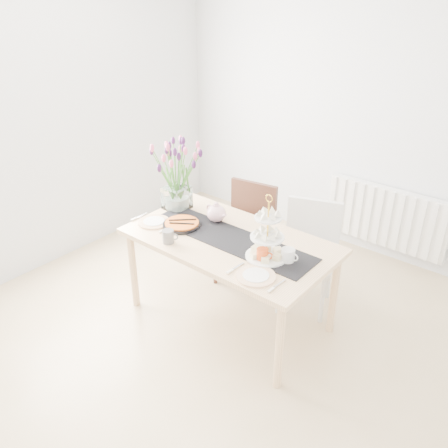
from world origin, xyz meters
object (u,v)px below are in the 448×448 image
Objects in this scene: cake_stand at (267,242)px; dining_table at (230,247)px; plate_right at (256,276)px; mug_grey at (168,236)px; chair_brown at (247,225)px; tulip_vase at (175,165)px; radiator at (386,217)px; cream_jug at (288,255)px; tart_tin at (182,224)px; chair_white at (309,247)px; plate_left at (154,222)px; mug_orange at (262,255)px; teapot at (216,213)px.

dining_table is at bearing 172.04° from cake_stand.
mug_grey is at bearing -176.67° from plate_right.
chair_brown is 1.28× the size of tulip_vase.
cake_stand is at bearing -54.01° from chair_brown.
radiator is 1.75m from cream_jug.
mug_grey is at bearing -133.37° from dining_table.
tart_tin is (-1.00, -1.81, 0.32)m from radiator.
chair_white is 3.52× the size of plate_left.
cake_stand is at bearing -7.96° from dining_table.
cake_stand is at bearing 7.50° from plate_left.
mug_orange is (0.38, -0.11, 0.13)m from dining_table.
chair_brown reaches higher than mug_grey.
teapot is 0.97× the size of plate_left.
tulip_vase reaches higher than cake_stand.
teapot is at bearing 50.35° from mug_grey.
mug_grey reaches higher than plate_right.
mug_orange is (0.65, -0.70, 0.27)m from chair_brown.
radiator is 1.41m from chair_brown.
chair_brown is 0.74m from tart_tin.
cake_stand is 0.17m from cream_jug.
plate_right is at bearing -59.58° from chair_brown.
teapot is at bearing -97.33° from chair_brown.
chair_white is 3.65× the size of teapot.
chair_white is 8.80× the size of mug_grey.
radiator is 2.72× the size of cake_stand.
plate_left is at bearing -171.07° from cream_jug.
chair_white is at bearing -7.32° from chair_brown.
mug_orange reaches higher than dining_table.
plate_right is at bearing -103.40° from chair_white.
tart_tin is 0.91m from plate_right.
chair_white reaches higher than tart_tin.
tulip_vase is 0.50m from plate_left.
chair_brown is 1.00m from mug_orange.
tart_tin is at bearing -111.61° from teapot.
mug_grey is 0.78m from plate_right.
cake_stand is at bearing -96.46° from radiator.
teapot is at bearing 2.41° from tulip_vase.
teapot reaches higher than radiator.
teapot is 0.29m from tart_tin.
chair_brown is 3.40× the size of plate_right.
teapot is 0.85m from plate_right.
chair_brown is 1.18m from plate_right.
mug_orange reaches higher than radiator.
dining_table is at bearing -139.98° from chair_white.
mug_orange is 0.38× the size of plate_left.
cream_jug is at bearing 10.42° from mug_orange.
tart_tin is at bearing 79.63° from mug_grey.
tart_tin is (-0.94, -0.09, -0.03)m from cream_jug.
mug_orange is at bearing -14.28° from mug_grey.
dining_table is 2.25× the size of tulip_vase.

